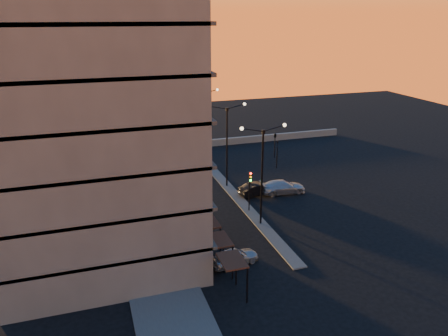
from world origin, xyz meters
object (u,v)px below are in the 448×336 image
traffic_light_main (250,185)px  car_sedan (258,189)px  streetlamp_mid (227,139)px  car_hatchback (234,257)px  car_wagon (283,187)px

traffic_light_main → car_sedan: traffic_light_main is taller
traffic_light_main → car_sedan: (2.39, 3.76, -2.20)m
streetlamp_mid → car_hatchback: size_ratio=2.45×
streetlamp_mid → car_sedan: 6.42m
traffic_light_main → car_wagon: 6.55m
traffic_light_main → car_sedan: size_ratio=1.02×
car_sedan → car_wagon: car_wagon is taller
streetlamp_mid → car_sedan: bearing=-54.6°
car_hatchback → car_wagon: bearing=-50.6°
car_wagon → car_hatchback: bearing=144.9°
car_hatchback → car_sedan: size_ratio=0.93×
streetlamp_mid → traffic_light_main: 7.62m
traffic_light_main → car_wagon: bearing=33.1°
car_hatchback → streetlamp_mid: bearing=-27.7°
car_wagon → traffic_light_main: bearing=127.2°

